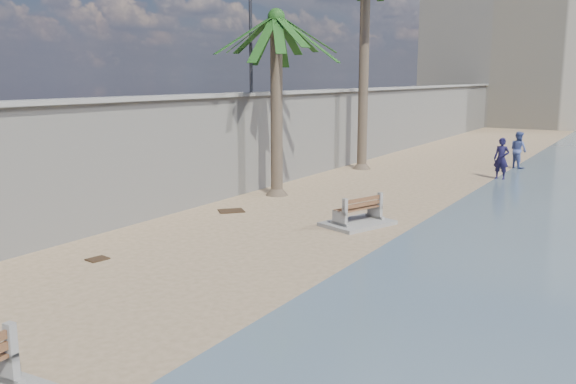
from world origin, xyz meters
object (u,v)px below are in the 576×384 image
at_px(palm_mid, 276,19).
at_px(person_a, 502,156).
at_px(person_b, 519,148).
at_px(bench_far, 358,213).

xyz_separation_m(palm_mid, person_a, (6.03, 7.72, -5.10)).
xyz_separation_m(palm_mid, person_b, (6.00, 11.36, -5.14)).
distance_m(bench_far, person_a, 10.47).
xyz_separation_m(bench_far, person_a, (1.66, 10.32, 0.63)).
xyz_separation_m(person_a, person_b, (-0.04, 3.64, -0.04)).
bearing_deg(bench_far, person_a, 80.84).
bearing_deg(person_a, bench_far, -91.13).
relative_size(palm_mid, person_b, 3.73).
bearing_deg(bench_far, person_b, 83.35).
relative_size(bench_far, person_b, 1.20).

